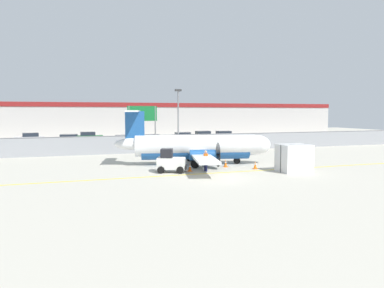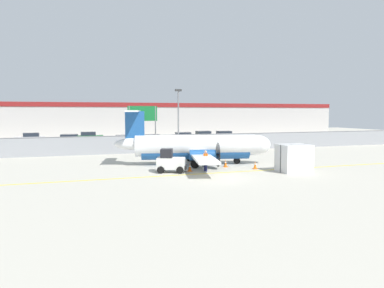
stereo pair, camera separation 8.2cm
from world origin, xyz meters
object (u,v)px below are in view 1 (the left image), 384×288
traffic_cone_near_right (255,165)px  highway_sign (142,117)px  parked_car_4 (152,140)px  apron_light_pole (178,116)px  parked_car_5 (182,137)px  parked_car_3 (125,141)px  traffic_cone_near_left (226,163)px  parked_car_0 (30,138)px  ground_crew_worker (206,160)px  parked_car_6 (202,136)px  baggage_tug (171,162)px  parked_car_2 (89,137)px  parked_car_1 (68,140)px  cargo_container (294,158)px  commuter_airplane (198,147)px  parked_car_7 (224,136)px  traffic_cone_far_left (190,168)px  traffic_cone_far_right (203,158)px

traffic_cone_near_right → highway_sign: bearing=109.7°
parked_car_4 → apron_light_pole: size_ratio=0.60×
parked_car_5 → parked_car_3: bearing=27.0°
traffic_cone_near_left → parked_car_5: (3.84, 24.74, 0.58)m
parked_car_0 → traffic_cone_near_right: bearing=115.8°
ground_crew_worker → apron_light_pole: apron_light_pole is taller
parked_car_6 → baggage_tug: bearing=64.0°
parked_car_2 → parked_car_1: bearing=-119.0°
highway_sign → apron_light_pole: bearing=-60.8°
parked_car_0 → parked_car_3: bearing=136.5°
cargo_container → parked_car_4: cargo_container is taller
parked_car_2 → apron_light_pole: apron_light_pole is taller
traffic_cone_near_right → parked_car_3: parked_car_3 is taller
commuter_airplane → parked_car_4: 18.69m
baggage_tug → cargo_container: bearing=4.9°
parked_car_0 → parked_car_7: (29.58, -4.20, 0.00)m
ground_crew_worker → traffic_cone_near_left: (2.50, 1.67, -0.64)m
parked_car_1 → parked_car_7: size_ratio=1.04×
parked_car_0 → parked_car_3: 15.88m
parked_car_4 → parked_car_6: 11.85m
parked_car_3 → parked_car_7: 17.89m
traffic_cone_far_left → parked_car_7: parked_car_7 is taller
parked_car_1 → apron_light_pole: apron_light_pole is taller
commuter_airplane → parked_car_5: commuter_airplane is taller
parked_car_0 → parked_car_2: (8.42, 0.14, 0.00)m
traffic_cone_far_right → traffic_cone_near_right: bearing=-67.1°
traffic_cone_near_right → traffic_cone_far_left: (-5.61, 0.59, 0.00)m
ground_crew_worker → parked_car_1: same height
baggage_tug → parked_car_1: (-7.37, 26.28, 0.04)m
baggage_tug → parked_car_4: baggage_tug is taller
cargo_container → parked_car_0: 41.13m
apron_light_pole → parked_car_5: bearing=71.0°
traffic_cone_near_right → traffic_cone_far_left: same height
ground_crew_worker → parked_car_4: bearing=74.0°
traffic_cone_far_left → traffic_cone_far_right: same height
baggage_tug → parked_car_2: baggage_tug is taller
parked_car_1 → parked_car_3: 8.39m
traffic_cone_near_left → highway_sign: highway_sign is taller
baggage_tug → parked_car_0: size_ratio=0.59×
baggage_tug → ground_crew_worker: baggage_tug is taller
cargo_container → traffic_cone_near_left: size_ratio=3.86×
traffic_cone_far_right → parked_car_7: (12.17, 22.30, 0.58)m
parked_car_0 → parked_car_1: size_ratio=0.99×
baggage_tug → apron_light_pole: size_ratio=0.35×
parked_car_1 → parked_car_5: same height
commuter_airplane → baggage_tug: 5.07m
traffic_cone_far_right → commuter_airplane: bearing=-122.1°
parked_car_3 → parked_car_4: bearing=2.8°
traffic_cone_far_right → parked_car_2: (-8.99, 26.65, 0.58)m
parked_car_1 → parked_car_4: (10.91, -4.11, 0.00)m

